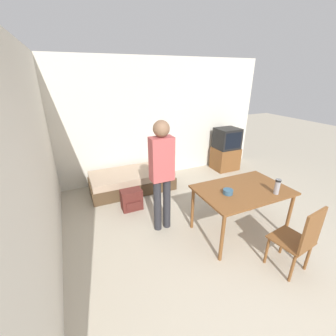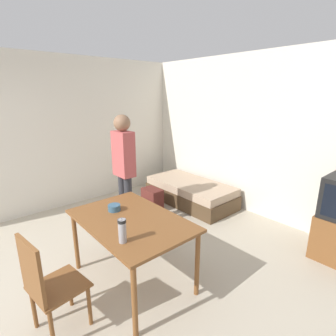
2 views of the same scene
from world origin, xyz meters
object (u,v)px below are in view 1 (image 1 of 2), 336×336
object	(u,v)px
daybed	(132,181)
dining_table	(242,194)
wooden_chair	(300,238)
thermos_flask	(277,186)
tv	(226,150)
backpack	(132,200)
person_standing	(162,169)
mate_bowl	(228,192)

from	to	relation	value
daybed	dining_table	distance (m)	2.43
wooden_chair	thermos_flask	bearing A→B (deg)	70.18
tv	backpack	distance (m)	2.93
person_standing	backpack	bearing A→B (deg)	112.39
tv	dining_table	size ratio (longest dim) A/B	0.80
daybed	backpack	world-z (taller)	daybed
daybed	person_standing	world-z (taller)	person_standing
daybed	mate_bowl	distance (m)	2.35
dining_table	mate_bowl	world-z (taller)	mate_bowl
thermos_flask	daybed	bearing A→B (deg)	121.72
backpack	wooden_chair	bearing A→B (deg)	-56.76
dining_table	thermos_flask	bearing A→B (deg)	-42.03
person_standing	thermos_flask	size ratio (longest dim) A/B	7.92
tv	thermos_flask	size ratio (longest dim) A/B	4.87
person_standing	backpack	size ratio (longest dim) A/B	4.52
thermos_flask	wooden_chair	bearing A→B (deg)	-109.82
dining_table	wooden_chair	distance (m)	0.94
dining_table	thermos_flask	size ratio (longest dim) A/B	6.08
daybed	person_standing	bearing A→B (deg)	-86.80
mate_bowl	dining_table	bearing A→B (deg)	4.80
tv	dining_table	distance (m)	2.62
wooden_chair	person_standing	bearing A→B (deg)	127.77
tv	dining_table	xyz separation A→B (m)	(-1.41, -2.20, 0.16)
person_standing	backpack	xyz separation A→B (m)	(-0.30, 0.74, -0.85)
mate_bowl	backpack	xyz separation A→B (m)	(-1.07, 1.35, -0.61)
person_standing	tv	bearing A→B (deg)	33.11
mate_bowl	person_standing	bearing A→B (deg)	141.21
dining_table	mate_bowl	bearing A→B (deg)	-175.20
wooden_chair	person_standing	xyz separation A→B (m)	(-1.17, 1.51, 0.52)
tv	wooden_chair	world-z (taller)	tv
tv	backpack	size ratio (longest dim) A/B	2.78
daybed	person_standing	distance (m)	1.72
thermos_flask	tv	bearing A→B (deg)	66.62
person_standing	mate_bowl	xyz separation A→B (m)	(0.76, -0.61, -0.24)
person_standing	mate_bowl	size ratio (longest dim) A/B	12.50
backpack	person_standing	bearing A→B (deg)	-67.61
daybed	backpack	xyz separation A→B (m)	(-0.22, -0.76, -0.01)
person_standing	daybed	bearing A→B (deg)	93.20
person_standing	thermos_flask	distance (m)	1.66
daybed	person_standing	xyz separation A→B (m)	(0.08, -1.50, 0.84)
wooden_chair	dining_table	bearing A→B (deg)	96.74
dining_table	thermos_flask	xyz separation A→B (m)	(0.33, -0.30, 0.20)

